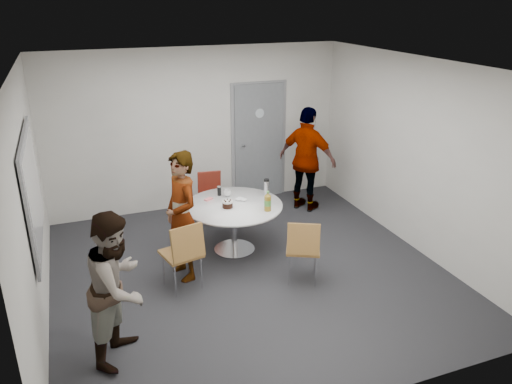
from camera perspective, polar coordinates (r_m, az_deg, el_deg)
name	(u,v)px	position (r m, az deg, el deg)	size (l,w,h in m)	color
floor	(249,272)	(6.76, -0.80, -9.10)	(5.00, 5.00, 0.00)	black
ceiling	(248,66)	(5.86, -0.94, 14.25)	(5.00, 5.00, 0.00)	silver
wall_back	(197,129)	(8.47, -6.74, 7.11)	(5.00, 5.00, 0.00)	silver
wall_left	(30,205)	(5.87, -24.44, -1.39)	(5.00, 5.00, 0.00)	silver
wall_right	(415,155)	(7.37, 17.76, 4.01)	(5.00, 5.00, 0.00)	silver
wall_front	(355,276)	(4.14, 11.29, -9.39)	(5.00, 5.00, 0.00)	silver
door	(259,142)	(8.86, 0.31, 5.74)	(1.02, 0.17, 2.12)	slate
whiteboard	(33,190)	(6.02, -24.15, 0.23)	(0.04, 1.90, 1.25)	gray
table	(235,211)	(7.03, -2.38, -2.16)	(1.37, 1.37, 1.00)	white
chair_near_left	(184,250)	(6.16, -8.22, -6.57)	(0.53, 0.56, 0.92)	brown
chair_near_right	(303,245)	(6.30, 5.42, -6.10)	(0.57, 0.59, 0.88)	brown
chair_far	(211,192)	(8.04, -5.22, -0.01)	(0.44, 0.47, 0.82)	maroon
person_main	(182,216)	(6.36, -8.46, -2.79)	(0.62, 0.41, 1.70)	#A5C6EA
person_left	(118,286)	(5.15, -15.49, -10.35)	(0.77, 0.60, 1.58)	white
person_right	(307,160)	(8.38, 5.87, 3.69)	(1.04, 0.43, 1.77)	black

